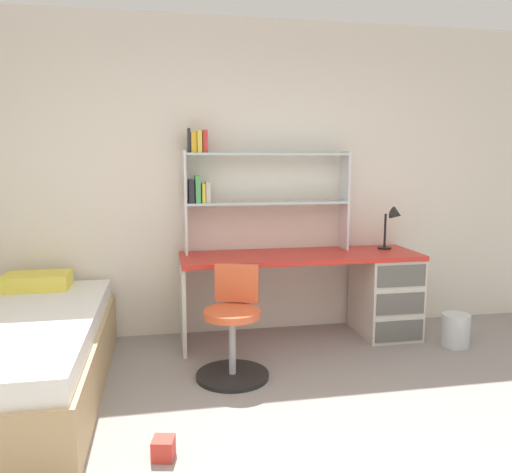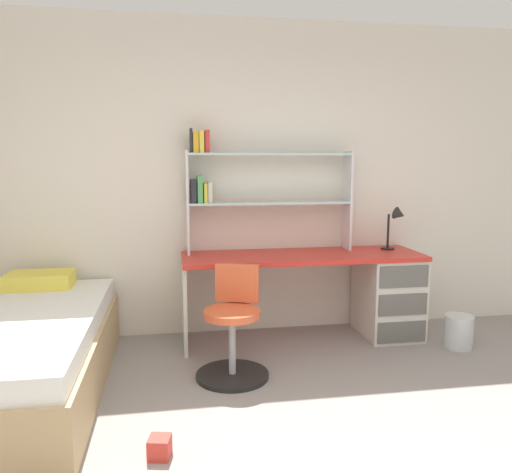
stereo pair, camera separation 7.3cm
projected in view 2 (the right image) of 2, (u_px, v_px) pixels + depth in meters
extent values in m
cube|color=silver|center=(250.00, 180.00, 4.43)|extent=(5.64, 0.06, 2.73)
cube|color=red|center=(303.00, 256.00, 4.24)|extent=(2.03, 0.62, 0.04)
cube|color=beige|center=(388.00, 295.00, 4.42)|extent=(0.47, 0.59, 0.71)
cube|color=beige|center=(185.00, 305.00, 4.13)|extent=(0.03, 0.55, 0.71)
cube|color=#5E5B57|center=(402.00, 332.00, 4.16)|extent=(0.42, 0.01, 0.18)
cube|color=#5E5B57|center=(403.00, 305.00, 4.13)|extent=(0.42, 0.01, 0.18)
cube|color=#5E5B57|center=(404.00, 277.00, 4.09)|extent=(0.42, 0.01, 0.18)
cube|color=silver|center=(187.00, 203.00, 4.20)|extent=(0.02, 0.22, 0.87)
cube|color=silver|center=(347.00, 201.00, 4.43)|extent=(0.02, 0.22, 0.87)
cube|color=silver|center=(269.00, 203.00, 4.31)|extent=(1.38, 0.22, 0.02)
cube|color=silver|center=(270.00, 154.00, 4.25)|extent=(1.38, 0.22, 0.02)
cube|color=#26262D|center=(193.00, 191.00, 4.19)|extent=(0.04, 0.17, 0.20)
cube|color=#4CA559|center=(200.00, 189.00, 4.20)|extent=(0.04, 0.19, 0.22)
cube|color=yellow|center=(205.00, 193.00, 4.21)|extent=(0.03, 0.17, 0.16)
cube|color=beige|center=(210.00, 192.00, 4.22)|extent=(0.04, 0.15, 0.17)
cube|color=#26262D|center=(191.00, 141.00, 4.13)|extent=(0.02, 0.13, 0.20)
cube|color=gold|center=(196.00, 142.00, 4.14)|extent=(0.04, 0.15, 0.17)
cube|color=yellow|center=(201.00, 142.00, 4.15)|extent=(0.04, 0.17, 0.18)
cube|color=red|center=(207.00, 142.00, 4.15)|extent=(0.04, 0.13, 0.18)
cylinder|color=black|center=(387.00, 248.00, 4.46)|extent=(0.12, 0.12, 0.02)
cylinder|color=black|center=(388.00, 231.00, 4.44)|extent=(0.02, 0.02, 0.30)
cone|color=black|center=(400.00, 214.00, 4.38)|extent=(0.12, 0.11, 0.13)
cylinder|color=black|center=(232.00, 375.00, 3.57)|extent=(0.52, 0.52, 0.03)
cylinder|color=#A5A8AD|center=(232.00, 347.00, 3.54)|extent=(0.05, 0.05, 0.45)
cylinder|color=#D85933|center=(232.00, 313.00, 3.50)|extent=(0.40, 0.40, 0.05)
cube|color=#D85933|center=(237.00, 283.00, 3.65)|extent=(0.32, 0.14, 0.28)
cube|color=tan|center=(13.00, 367.00, 3.27)|extent=(1.13, 2.06, 0.39)
cube|color=white|center=(10.00, 328.00, 3.23)|extent=(1.07, 2.00, 0.14)
cube|color=#EAD84C|center=(40.00, 280.00, 3.97)|extent=(0.50, 0.32, 0.12)
cylinder|color=silver|center=(459.00, 332.00, 4.13)|extent=(0.23, 0.23, 0.27)
cube|color=red|center=(160.00, 447.00, 2.60)|extent=(0.13, 0.13, 0.11)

